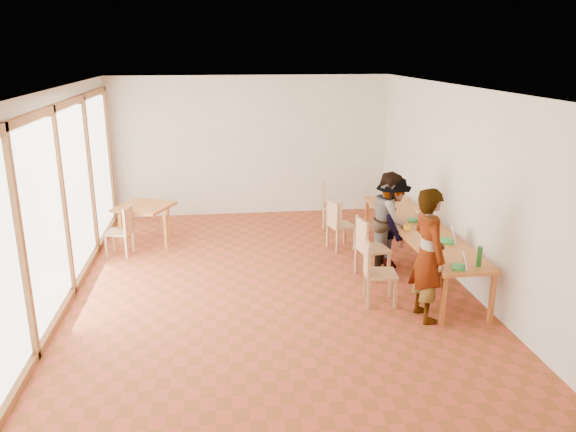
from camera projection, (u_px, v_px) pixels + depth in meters
name	position (u px, v px, depth m)	size (l,w,h in m)	color
ground	(269.00, 284.00, 8.77)	(8.00, 8.00, 0.00)	#AE432A
wall_back	(251.00, 146.00, 12.14)	(6.00, 0.10, 3.00)	silver
wall_front	(313.00, 311.00, 4.54)	(6.00, 0.10, 3.00)	silver
wall_right	(460.00, 185.00, 8.70)	(0.10, 8.00, 3.00)	silver
window_wall	(61.00, 198.00, 7.98)	(0.10, 8.00, 3.00)	white
ceiling	(267.00, 87.00, 7.90)	(6.00, 8.00, 0.04)	white
communal_table	(419.00, 229.00, 9.17)	(0.80, 4.00, 0.75)	#C7672C
side_table	(144.00, 209.00, 10.40)	(0.90, 0.90, 0.75)	#C7672C
chair_near	(374.00, 265.00, 7.98)	(0.49, 0.49, 0.50)	tan
chair_mid	(367.00, 242.00, 8.88)	(0.52, 0.52, 0.52)	tan
chair_far	(337.00, 220.00, 10.17)	(0.53, 0.53, 0.48)	tan
chair_empty	(328.00, 200.00, 11.48)	(0.50, 0.50, 0.48)	tan
chair_spare	(124.00, 226.00, 9.86)	(0.49, 0.49, 0.47)	tan
person_near	(428.00, 255.00, 7.43)	(0.67, 0.44, 1.83)	gray
person_mid	(390.00, 220.00, 9.27)	(0.79, 0.62, 1.63)	gray
person_far	(392.00, 222.00, 9.31)	(1.00, 0.58, 1.55)	gray
laptop_near	(461.00, 264.00, 7.41)	(0.26, 0.28, 0.20)	green
laptop_mid	(450.00, 238.00, 8.39)	(0.30, 0.32, 0.23)	green
laptop_far	(415.00, 218.00, 9.43)	(0.22, 0.24, 0.18)	green
yellow_mug	(407.00, 228.00, 8.92)	(0.12, 0.12, 0.09)	yellow
green_bottle	(479.00, 256.00, 7.44)	(0.07, 0.07, 0.28)	#1D6E27
clear_glass	(423.00, 242.00, 8.29)	(0.07, 0.07, 0.09)	silver
condiment_cup	(390.00, 209.00, 10.05)	(0.08, 0.08, 0.06)	white
pink_phone	(392.00, 213.00, 9.87)	(0.05, 0.10, 0.01)	#E5409E
black_pouch	(384.00, 202.00, 10.44)	(0.16, 0.26, 0.09)	black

